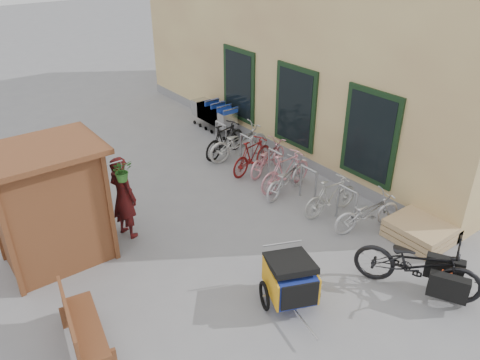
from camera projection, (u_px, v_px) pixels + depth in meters
ground at (265, 260)px, 9.26m from camera, size 80.00×80.00×0.00m
building at (338, 14)px, 14.19m from camera, size 6.07×13.00×7.00m
kiosk at (43, 192)px, 8.52m from camera, size 2.49×1.65×2.40m
bike_rack at (275, 163)px, 11.92m from camera, size 0.05×5.35×0.86m
pallet_stack at (419, 232)px, 9.76m from camera, size 1.00×1.20×0.40m
bench at (80, 326)px, 7.07m from camera, size 0.71×1.58×0.97m
shopping_carts at (214, 113)px, 14.93m from camera, size 0.56×1.90×1.01m
child_trailer at (290, 278)px, 7.97m from camera, size 1.09×1.65×0.97m
cargo_bike at (419, 265)px, 8.24m from camera, size 1.70×2.30×1.15m
person_kiosk at (123, 197)px, 9.63m from camera, size 0.62×0.77×1.83m
bike_0 at (367, 212)px, 10.03m from camera, size 1.71×0.96×0.85m
bike_1 at (331, 196)px, 10.57m from camera, size 1.54×0.56×0.90m
bike_2 at (286, 178)px, 11.41m from camera, size 1.68×0.91×0.84m
bike_3 at (286, 171)px, 11.58m from camera, size 1.66×0.53×0.99m
bike_4 at (268, 157)px, 12.43m from camera, size 1.71×1.02×0.85m
bike_5 at (252, 156)px, 12.41m from camera, size 1.62×0.77×0.94m
bike_6 at (239, 142)px, 13.14m from camera, size 1.94×0.83×0.99m
bike_7 at (225, 140)px, 13.30m from camera, size 1.70×0.86×0.99m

